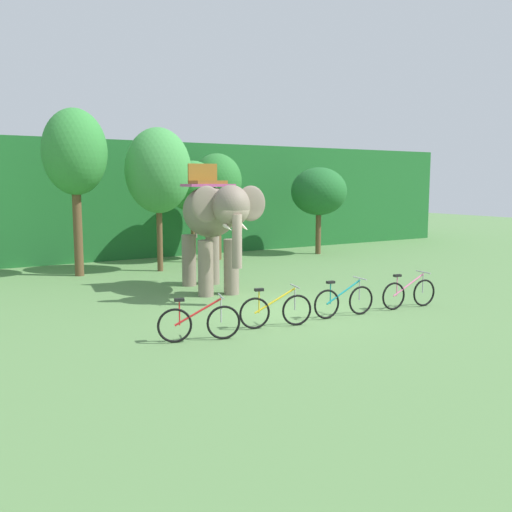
% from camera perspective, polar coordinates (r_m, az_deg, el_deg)
% --- Properties ---
extents(ground_plane, '(80.00, 80.00, 0.00)m').
position_cam_1_polar(ground_plane, '(14.31, 2.82, -5.55)').
color(ground_plane, '#567F47').
extents(foliage_hedge, '(36.00, 6.00, 4.95)m').
position_cam_1_polar(foliage_hedge, '(27.02, -14.69, 5.60)').
color(foliage_hedge, '#1E6028').
rests_on(foliage_hedge, ground).
extents(tree_right, '(2.17, 2.17, 5.70)m').
position_cam_1_polar(tree_right, '(20.35, -17.81, 9.82)').
color(tree_right, brown).
rests_on(tree_right, ground).
extents(tree_left, '(2.36, 2.36, 5.16)m').
position_cam_1_polar(tree_left, '(20.75, -9.83, 8.45)').
color(tree_left, brown).
rests_on(tree_left, ground).
extents(tree_far_left, '(2.03, 2.03, 4.08)m').
position_cam_1_polar(tree_far_left, '(22.91, -6.41, 6.93)').
color(tree_far_left, brown).
rests_on(tree_far_left, ground).
extents(tree_center_left, '(2.06, 2.06, 4.41)m').
position_cam_1_polar(tree_center_left, '(23.65, -3.95, 7.43)').
color(tree_center_left, brown).
rests_on(tree_center_left, ground).
extents(tree_center, '(2.50, 2.50, 3.89)m').
position_cam_1_polar(tree_center, '(25.65, 6.35, 6.47)').
color(tree_center, brown).
rests_on(tree_center, ground).
extents(elephant, '(2.29, 4.24, 3.78)m').
position_cam_1_polar(elephant, '(16.56, -4.44, 3.91)').
color(elephant, gray).
rests_on(elephant, ground).
extents(bike_red, '(1.65, 0.66, 0.92)m').
position_cam_1_polar(bike_red, '(11.61, -5.75, -6.69)').
color(bike_red, black).
rests_on(bike_red, ground).
extents(bike_yellow, '(1.68, 0.58, 0.92)m').
position_cam_1_polar(bike_yellow, '(12.64, 2.01, -5.49)').
color(bike_yellow, black).
rests_on(bike_yellow, ground).
extents(bike_teal, '(1.71, 0.52, 0.92)m').
position_cam_1_polar(bike_teal, '(13.77, 8.86, -4.50)').
color(bike_teal, black).
rests_on(bike_teal, ground).
extents(bike_pink, '(1.71, 0.52, 0.92)m').
position_cam_1_polar(bike_pink, '(15.06, 15.16, -3.65)').
color(bike_pink, black).
rests_on(bike_pink, ground).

